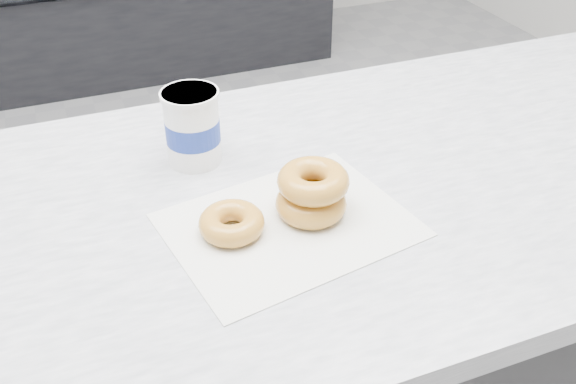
% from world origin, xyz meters
% --- Properties ---
extents(ground, '(5.00, 5.00, 0.00)m').
position_xyz_m(ground, '(0.00, 0.00, 0.00)').
color(ground, gray).
rests_on(ground, ground).
extents(counter, '(3.06, 0.76, 0.90)m').
position_xyz_m(counter, '(0.00, -0.60, 0.45)').
color(counter, '#333335').
rests_on(counter, ground).
extents(wax_paper, '(0.38, 0.31, 0.00)m').
position_xyz_m(wax_paper, '(-0.01, -0.67, 0.90)').
color(wax_paper, silver).
rests_on(wax_paper, counter).
extents(donut_single, '(0.10, 0.10, 0.03)m').
position_xyz_m(donut_single, '(-0.09, -0.66, 0.92)').
color(donut_single, '#CC8538').
rests_on(donut_single, wax_paper).
extents(donut_stack, '(0.14, 0.14, 0.07)m').
position_xyz_m(donut_stack, '(0.03, -0.66, 0.94)').
color(donut_stack, '#CC8538').
rests_on(donut_stack, wax_paper).
extents(coffee_cup, '(0.11, 0.11, 0.13)m').
position_xyz_m(coffee_cup, '(-0.09, -0.45, 0.96)').
color(coffee_cup, white).
rests_on(coffee_cup, counter).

